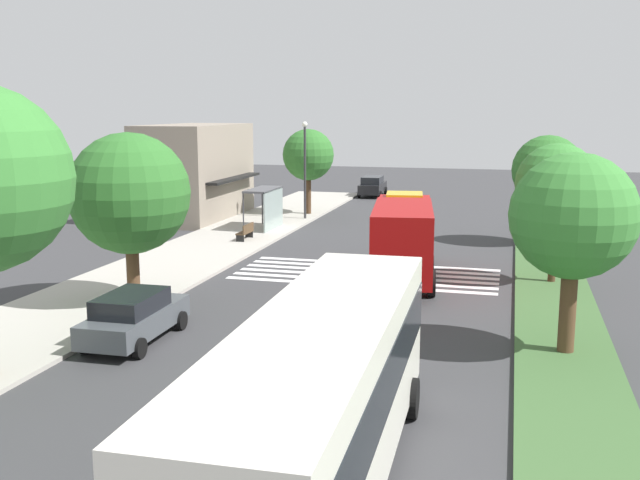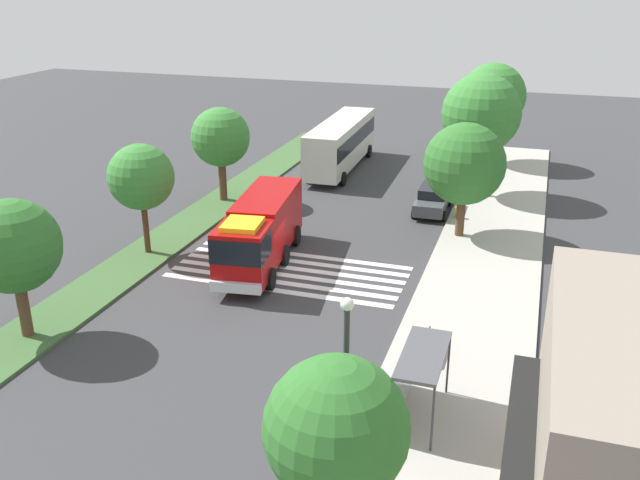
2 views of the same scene
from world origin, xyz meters
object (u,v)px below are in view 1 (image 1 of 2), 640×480
sidewalk_tree_far_east (308,155)px  median_tree_far_west (573,217)px  parked_car_mid (373,186)px  median_tree_west (557,185)px  fire_truck (403,234)px  fire_hydrant (105,314)px  parked_car_west (134,316)px  street_lamp (305,162)px  median_tree_center (547,171)px  transit_bus (322,392)px  bench_near_shelter (246,232)px  bus_stop_shelter (268,200)px  sidewalk_tree_center (129,194)px

sidewalk_tree_far_east → median_tree_far_west: size_ratio=0.97×
parked_car_mid → median_tree_west: bearing=-157.3°
fire_truck → fire_hydrant: fire_truck is taller
parked_car_mid → fire_hydrant: parked_car_mid is taller
parked_car_mid → fire_hydrant: (-39.90, 1.70, -0.39)m
parked_car_west → street_lamp: (26.28, 1.80, 3.07)m
parked_car_west → median_tree_center: median_tree_center is taller
median_tree_far_west → median_tree_west: bearing=-0.0°
fire_truck → parked_car_mid: fire_truck is taller
transit_bus → street_lamp: bearing=-164.8°
fire_truck → bench_near_shelter: fire_truck is taller
bench_near_shelter → fire_hydrant: 16.67m
fire_truck → sidewalk_tree_far_east: bearing=20.5°
fire_hydrant → sidewalk_tree_far_east: bearing=1.0°
bus_stop_shelter → bench_near_shelter: bearing=-179.7°
parked_car_mid → median_tree_far_west: median_tree_far_west is taller
bus_stop_shelter → median_tree_west: median_tree_west is taller
bench_near_shelter → parked_car_west: bearing=-171.0°
street_lamp → sidewalk_tree_center: 22.33m
median_tree_far_west → bench_near_shelter: bearing=46.2°
fire_hydrant → sidewalk_tree_center: bearing=9.8°
transit_bus → bench_near_shelter: 27.81m
transit_bus → sidewalk_tree_center: sidewalk_tree_center is taller
fire_truck → median_tree_west: bearing=-94.4°
parked_car_west → bench_near_shelter: size_ratio=2.87×
parked_car_west → sidewalk_tree_far_east: size_ratio=0.78×
fire_truck → median_tree_center: size_ratio=1.61×
sidewalk_tree_far_east → median_tree_west: bearing=-137.3°
bench_near_shelter → fire_hydrant: bench_near_shelter is taller
fire_truck → parked_car_west: 13.32m
fire_hydrant → bus_stop_shelter: bearing=3.2°
bench_near_shelter → median_tree_center: size_ratio=0.27×
transit_bus → street_lamp: 35.54m
street_lamp → sidewalk_tree_center: bearing=179.0°
sidewalk_tree_center → median_tree_west: 17.37m
bus_stop_shelter → fire_hydrant: (-20.63, -1.14, -1.40)m
bus_stop_shelter → fire_hydrant: size_ratio=5.00×
median_tree_far_west → median_tree_west: median_tree_far_west is taller
median_tree_west → median_tree_center: 9.51m
transit_bus → street_lamp: street_lamp is taller
sidewalk_tree_center → sidewalk_tree_far_east: size_ratio=1.10×
median_tree_center → fire_truck: bearing=147.1°
fire_hydrant → parked_car_mid: bearing=-2.4°
fire_truck → median_tree_far_west: size_ratio=1.57×
fire_truck → transit_bus: (-19.01, -1.27, 0.21)m
fire_truck → sidewalk_tree_far_east: 19.70m
sidewalk_tree_far_east → street_lamp: bearing=-169.9°
bench_near_shelter → fire_hydrant: (-16.63, -1.11, -0.10)m
fire_truck → fire_hydrant: bearing=131.9°
fire_truck → median_tree_center: median_tree_center is taller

